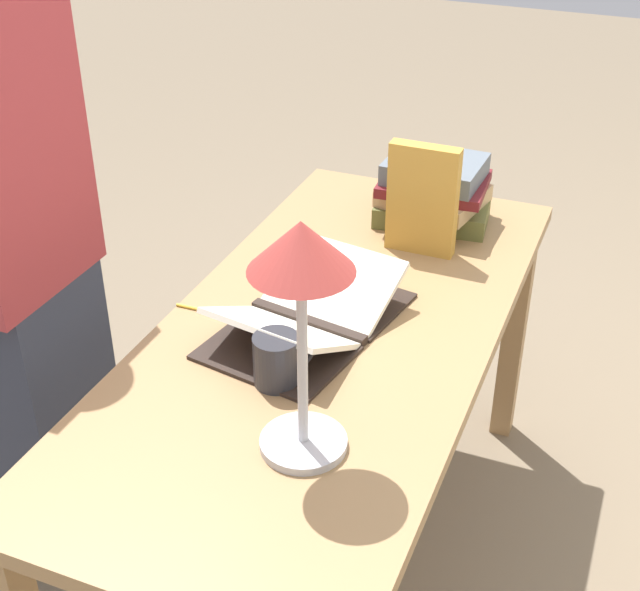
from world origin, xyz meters
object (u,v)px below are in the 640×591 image
pencil (213,312)px  reading_lamp (301,278)px  person_reader (22,274)px  coffee_mug (277,360)px  book_standing_upright (422,200)px  book_stack_tall (434,191)px  open_book (308,314)px

pencil → reading_lamp: bearing=47.5°
person_reader → coffee_mug: bearing=-97.2°
book_standing_upright → coffee_mug: book_standing_upright is taller
reading_lamp → person_reader: person_reader is taller
pencil → person_reader: bearing=-78.9°
book_stack_tall → person_reader: size_ratio=0.19×
open_book → coffee_mug: open_book is taller
coffee_mug → open_book: bearing=-174.0°
open_book → pencil: (0.03, -0.21, -0.03)m
coffee_mug → pencil: (-0.17, -0.23, -0.05)m
open_book → coffee_mug: 0.20m
reading_lamp → pencil: reading_lamp is taller
book_standing_upright → pencil: size_ratio=1.54×
book_standing_upright → reading_lamp: (0.77, 0.02, 0.21)m
reading_lamp → person_reader: size_ratio=0.27×
book_stack_tall → pencil: size_ratio=1.70×
book_stack_tall → pencil: (0.61, -0.32, -0.08)m
book_stack_tall → reading_lamp: (0.93, 0.03, 0.26)m
book_stack_tall → coffee_mug: size_ratio=2.86×
book_standing_upright → pencil: 0.57m
book_stack_tall → open_book: bearing=-10.4°
open_book → pencil: bearing=-71.2°
book_standing_upright → pencil: book_standing_upright is taller
open_book → book_stack_tall: (-0.58, 0.11, 0.06)m
open_book → book_stack_tall: 0.59m
reading_lamp → pencil: bearing=-132.5°
reading_lamp → coffee_mug: (-0.15, -0.12, -0.29)m
reading_lamp → coffee_mug: 0.35m
reading_lamp → pencil: (-0.32, -0.35, -0.34)m
book_standing_upright → coffee_mug: (0.62, -0.10, -0.08)m
reading_lamp → pencil: size_ratio=2.50×
book_standing_upright → coffee_mug: bearing=-8.7°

